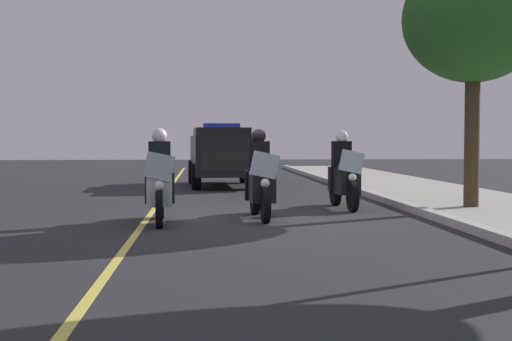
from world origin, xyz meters
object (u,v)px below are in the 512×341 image
at_px(tree_mid_block, 474,20).
at_px(police_motorcycle_lead_left, 160,184).
at_px(police_motorcycle_trailing, 344,177).
at_px(police_suv, 222,153).
at_px(police_motorcycle_lead_right, 260,182).

bearing_deg(tree_mid_block, police_motorcycle_lead_left, -76.37).
distance_m(police_motorcycle_lead_left, police_motorcycle_trailing, 4.51).
height_order(police_motorcycle_trailing, police_suv, police_suv).
xyz_separation_m(police_motorcycle_trailing, tree_mid_block, (0.79, 2.57, 3.31)).
bearing_deg(police_motorcycle_lead_right, police_motorcycle_lead_left, -73.15).
relative_size(police_motorcycle_lead_right, police_motorcycle_trailing, 1.00).
distance_m(police_motorcycle_lead_right, police_motorcycle_trailing, 2.67).
relative_size(police_motorcycle_lead_left, police_motorcycle_trailing, 1.00).
bearing_deg(police_motorcycle_trailing, tree_mid_block, 72.87).
bearing_deg(police_motorcycle_lead_right, police_motorcycle_trailing, 131.91).
height_order(police_motorcycle_lead_left, police_motorcycle_trailing, same).
bearing_deg(police_motorcycle_trailing, police_motorcycle_lead_right, -48.09).
height_order(police_motorcycle_lead_right, tree_mid_block, tree_mid_block).
bearing_deg(police_suv, police_motorcycle_lead_left, -7.85).
relative_size(police_motorcycle_trailing, tree_mid_block, 0.41).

